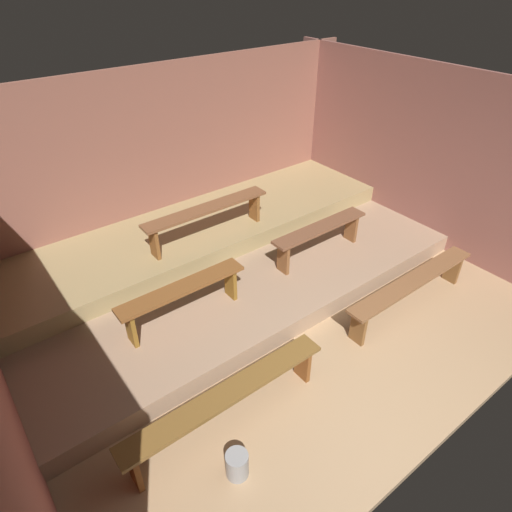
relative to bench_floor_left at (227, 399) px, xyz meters
name	(u,v)px	position (x,y,z in m)	size (l,w,h in m)	color
ground	(261,303)	(1.40, 1.27, -0.42)	(6.79, 5.32, 0.08)	tan
wall_back	(167,155)	(1.40, 3.56, 0.92)	(6.79, 0.06, 2.60)	#8C5646
wall_right	(420,154)	(4.42, 1.27, 0.92)	(0.06, 5.32, 2.60)	#8C554C
platform_lower	(229,267)	(1.40, 2.01, -0.26)	(5.99, 3.04, 0.25)	#9D7E63
platform_middle	(200,230)	(1.40, 2.76, -0.01)	(5.99, 1.55, 0.25)	#9E895A
bench_floor_left	(227,399)	(0.00, 0.00, 0.00)	(2.16, 0.25, 0.47)	brown
bench_floor_right	(412,285)	(2.80, 0.00, 0.00)	(2.16, 0.25, 0.47)	brown
bench_lower_left	(183,294)	(0.32, 1.34, 0.23)	(1.55, 0.25, 0.47)	brown
bench_lower_right	(320,233)	(2.48, 1.34, 0.23)	(1.55, 0.25, 0.47)	brown
bench_middle_center	(207,213)	(1.30, 2.36, 0.48)	(1.87, 0.25, 0.47)	brown
pail_floor	(237,465)	(-0.22, -0.46, -0.25)	(0.20, 0.20, 0.27)	gray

